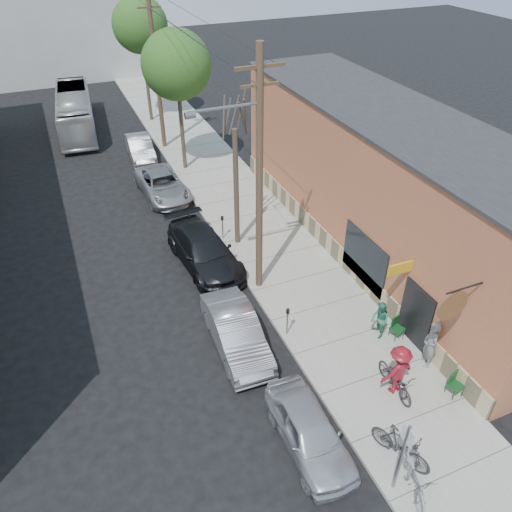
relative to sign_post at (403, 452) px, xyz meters
name	(u,v)px	position (x,y,z in m)	size (l,w,h in m)	color
ground	(243,374)	(-2.35, 5.68, -1.83)	(120.00, 120.00, 0.00)	black
sidewalk	(241,207)	(1.90, 16.68, -1.76)	(4.50, 58.00, 0.15)	#A1A095
cafe_building	(386,186)	(6.64, 10.67, 1.47)	(6.60, 20.20, 6.61)	#AE6140
end_cap_building	(52,7)	(-4.35, 47.68, 4.17)	(18.00, 8.00, 12.00)	#B9B8B3
sign_post	(403,452)	(0.00, 0.00, 0.00)	(0.07, 0.45, 2.80)	slate
parking_meter_near	(288,317)	(-0.10, 6.77, -0.85)	(0.14, 0.14, 1.24)	slate
parking_meter_far	(222,224)	(-0.10, 14.07, -0.85)	(0.14, 0.14, 1.24)	slate
utility_pole_near	(258,175)	(0.04, 9.99, 3.58)	(3.57, 0.28, 10.00)	#503A28
utility_pole_far	(156,67)	(0.10, 26.44, 3.51)	(1.80, 0.28, 10.00)	#503A28
tree_bare	(236,189)	(0.45, 13.49, 1.20)	(0.24, 0.24, 5.76)	#44392C
tree_leafy_mid	(176,65)	(0.45, 22.62, 4.52)	(3.92, 3.92, 8.18)	#44392C
tree_leafy_far	(140,25)	(0.45, 31.83, 4.99)	(3.82, 3.82, 8.61)	#44392C
patio_chair_a	(397,329)	(3.67, 4.98, -1.24)	(0.50, 0.50, 0.88)	#12401A
patio_chair_b	(456,385)	(3.83, 1.95, -1.24)	(0.50, 0.50, 0.88)	#12401A
patron_grey	(430,344)	(3.84, 3.43, -0.71)	(0.71, 0.47, 1.95)	gray
patron_green	(380,320)	(3.07, 5.34, -0.90)	(0.76, 0.60, 1.57)	#30785B
cyclist	(398,370)	(2.08, 2.90, -0.70)	(1.26, 0.73, 1.96)	maroon
cyclist_bike	(396,379)	(2.08, 2.90, -1.17)	(0.68, 1.94, 1.02)	black
parked_bike_a	(401,446)	(0.67, 0.70, -1.08)	(0.56, 1.99, 1.20)	black
parked_bike_b	(414,476)	(0.48, -0.19, -1.14)	(0.72, 2.07, 1.09)	gray
car_0	(309,431)	(-1.55, 2.23, -1.14)	(1.63, 4.04, 1.38)	#B9BBC2
car_1	(236,332)	(-2.09, 7.01, -1.09)	(1.58, 4.53, 1.49)	#A2A2AA
car_2	(204,251)	(-1.55, 12.49, -1.05)	(2.20, 5.42, 1.57)	black
car_3	(162,185)	(-1.67, 19.80, -1.16)	(2.25, 4.87, 1.35)	#A5A7AD
car_4	(140,148)	(-1.74, 25.42, -1.14)	(1.47, 4.21, 1.39)	#9C9CA3
bus	(75,112)	(-4.95, 32.13, -0.45)	(2.33, 9.95, 2.77)	silver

